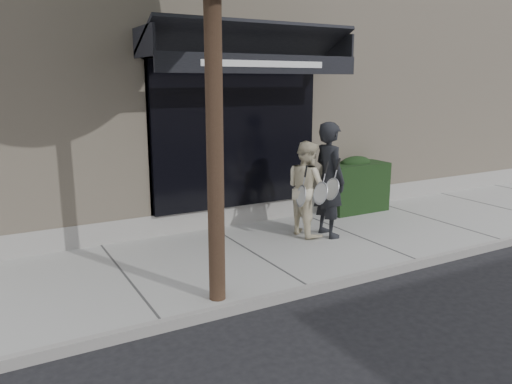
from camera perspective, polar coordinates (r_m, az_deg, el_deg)
ground at (r=9.01m, az=10.83°, el=-5.41°), size 80.00×80.00×0.00m
sidewalk at (r=8.99m, az=10.84°, el=-5.05°), size 20.00×3.00×0.12m
curb at (r=7.94m, az=18.09°, el=-7.77°), size 20.00×0.10×0.14m
building_facade at (r=12.76m, az=-3.40°, el=12.46°), size 14.30×8.04×5.64m
hedge at (r=10.46m, az=11.22°, el=0.79°), size 1.30×0.70×1.14m
pedestrian_front at (r=8.57m, az=8.39°, el=1.39°), size 0.82×0.91×1.97m
pedestrian_back at (r=8.62m, az=5.81°, el=0.42°), size 0.69×0.81×1.64m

